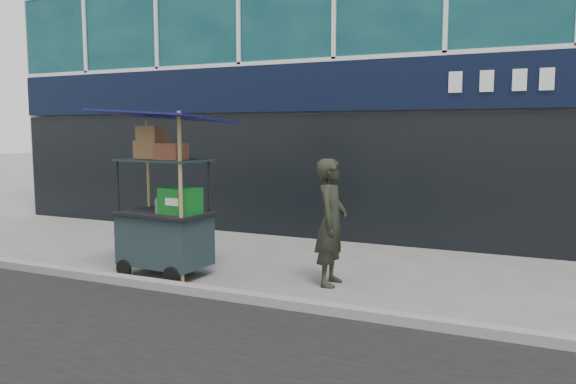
% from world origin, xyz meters
% --- Properties ---
extents(ground, '(80.00, 80.00, 0.00)m').
position_xyz_m(ground, '(0.00, 0.00, 0.00)').
color(ground, slate).
rests_on(ground, ground).
extents(curb, '(80.00, 0.18, 0.12)m').
position_xyz_m(curb, '(0.00, -0.20, 0.06)').
color(curb, gray).
rests_on(curb, ground).
extents(vendor_cart, '(1.86, 1.38, 2.40)m').
position_xyz_m(vendor_cart, '(-1.32, 0.46, 0.84)').
color(vendor_cart, '#1B2A2E').
rests_on(vendor_cart, ground).
extents(vendor_man, '(0.47, 0.66, 1.72)m').
position_xyz_m(vendor_man, '(1.04, 0.98, 0.86)').
color(vendor_man, black).
rests_on(vendor_man, ground).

